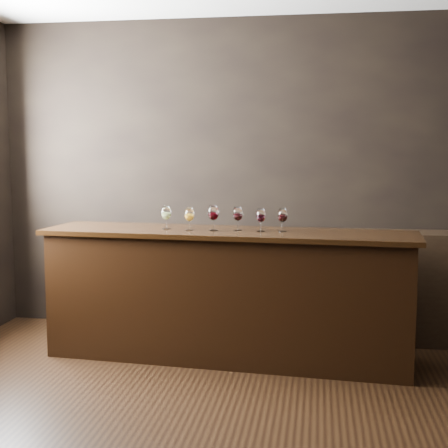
# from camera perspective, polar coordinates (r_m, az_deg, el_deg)

# --- Properties ---
(ground) EXTENTS (5.00, 5.00, 0.00)m
(ground) POSITION_cam_1_polar(r_m,az_deg,el_deg) (3.74, 1.45, -19.02)
(ground) COLOR black
(ground) RESTS_ON ground
(room_shell) EXTENTS (5.02, 4.52, 2.81)m
(room_shell) POSITION_cam_1_polar(r_m,az_deg,el_deg) (3.52, -2.04, 9.73)
(room_shell) COLOR black
(room_shell) RESTS_ON ground
(bar_counter) EXTENTS (2.83, 0.82, 0.98)m
(bar_counter) POSITION_cam_1_polar(r_m,az_deg,el_deg) (4.90, 0.30, -6.70)
(bar_counter) COLOR black
(bar_counter) RESTS_ON ground
(bar_top) EXTENTS (2.93, 0.89, 0.04)m
(bar_top) POSITION_cam_1_polar(r_m,az_deg,el_deg) (4.81, 0.30, -0.82)
(bar_top) COLOR black
(bar_top) RESTS_ON bar_counter
(back_bar_shelf) EXTENTS (2.63, 0.40, 0.95)m
(back_bar_shelf) POSITION_cam_1_polar(r_m,az_deg,el_deg) (5.50, 9.50, -5.49)
(back_bar_shelf) COLOR black
(back_bar_shelf) RESTS_ON ground
(glass_white) EXTENTS (0.08, 0.08, 0.18)m
(glass_white) POSITION_cam_1_polar(r_m,az_deg,el_deg) (4.91, -5.30, 0.97)
(glass_white) COLOR white
(glass_white) RESTS_ON bar_top
(glass_amber) EXTENTS (0.08, 0.08, 0.18)m
(glass_amber) POSITION_cam_1_polar(r_m,az_deg,el_deg) (4.81, -3.19, 0.84)
(glass_amber) COLOR white
(glass_amber) RESTS_ON bar_top
(glass_red_a) EXTENTS (0.08, 0.08, 0.19)m
(glass_red_a) POSITION_cam_1_polar(r_m,az_deg,el_deg) (4.80, -0.97, 0.96)
(glass_red_a) COLOR white
(glass_red_a) RESTS_ON bar_top
(glass_red_b) EXTENTS (0.08, 0.08, 0.18)m
(glass_red_b) POSITION_cam_1_polar(r_m,az_deg,el_deg) (4.81, 1.27, 0.88)
(glass_red_b) COLOR white
(glass_red_b) RESTS_ON bar_top
(glass_red_c) EXTENTS (0.07, 0.07, 0.18)m
(glass_red_c) POSITION_cam_1_polar(r_m,az_deg,el_deg) (4.76, 3.40, 0.75)
(glass_red_c) COLOR white
(glass_red_c) RESTS_ON bar_top
(glass_red_d) EXTENTS (0.08, 0.08, 0.18)m
(glass_red_d) POSITION_cam_1_polar(r_m,az_deg,el_deg) (4.75, 5.37, 0.76)
(glass_red_d) COLOR white
(glass_red_d) RESTS_ON bar_top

